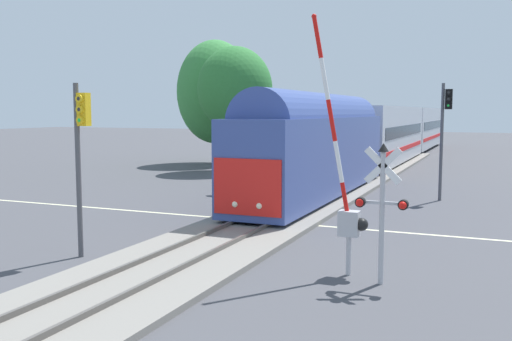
{
  "coord_description": "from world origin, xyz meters",
  "views": [
    {
      "loc": [
        8.6,
        -21.5,
        4.52
      ],
      "look_at": [
        -0.88,
        0.88,
        2.0
      ],
      "focal_mm": 40.08,
      "sensor_mm": 36.0,
      "label": 1
    }
  ],
  "objects": [
    {
      "name": "ground_plane",
      "position": [
        0.0,
        0.0,
        0.0
      ],
      "size": [
        220.0,
        220.0,
        0.0
      ],
      "primitive_type": "plane",
      "color": "#47474C"
    },
    {
      "name": "road_centre_stripe",
      "position": [
        0.0,
        0.0,
        0.0
      ],
      "size": [
        44.0,
        0.2,
        0.01
      ],
      "color": "beige",
      "rests_on": "ground"
    },
    {
      "name": "railway_track",
      "position": [
        0.0,
        0.0,
        0.1
      ],
      "size": [
        4.4,
        80.0,
        0.32
      ],
      "color": "gray",
      "rests_on": "ground"
    },
    {
      "name": "commuter_train",
      "position": [
        0.0,
        27.16,
        2.74
      ],
      "size": [
        3.04,
        62.56,
        5.16
      ],
      "color": "#384C93",
      "rests_on": "railway_track"
    },
    {
      "name": "crossing_gate_near",
      "position": [
        4.83,
        -6.26,
        2.19
      ],
      "size": [
        1.67,
        0.4,
        7.16
      ],
      "color": "#B7B7BC",
      "rests_on": "ground"
    },
    {
      "name": "crossing_signal_mast",
      "position": [
        5.91,
        -6.78,
        2.27
      ],
      "size": [
        1.36,
        0.44,
        3.71
      ],
      "color": "#B2B2B7",
      "rests_on": "ground"
    },
    {
      "name": "crossing_gate_far",
      "position": [
        -4.72,
        6.26,
        1.91
      ],
      "size": [
        2.7,
        0.4,
        5.74
      ],
      "color": "#B7B7BC",
      "rests_on": "ground"
    },
    {
      "name": "traffic_signal_far_side",
      "position": [
        6.13,
        8.6,
        3.96
      ],
      "size": [
        0.53,
        0.38,
        5.93
      ],
      "color": "#4C4C51",
      "rests_on": "ground"
    },
    {
      "name": "traffic_signal_median",
      "position": [
        -3.1,
        -7.58,
        3.6
      ],
      "size": [
        0.53,
        0.38,
        5.38
      ],
      "color": "#4C4C51",
      "rests_on": "ground"
    },
    {
      "name": "pine_left_background",
      "position": [
        -13.9,
        22.65,
        6.17
      ],
      "size": [
        6.57,
        6.57,
        10.6
      ],
      "color": "#4C3828",
      "rests_on": "ground"
    },
    {
      "name": "oak_behind_train",
      "position": [
        -9.69,
        17.64,
        6.17
      ],
      "size": [
        5.64,
        5.64,
        9.37
      ],
      "color": "#4C3828",
      "rests_on": "ground"
    }
  ]
}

